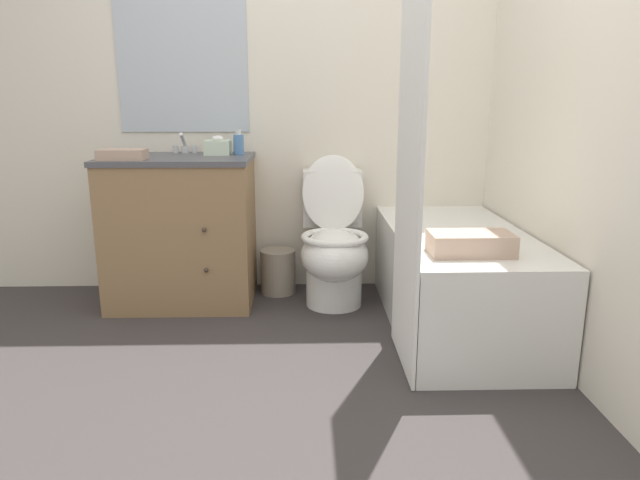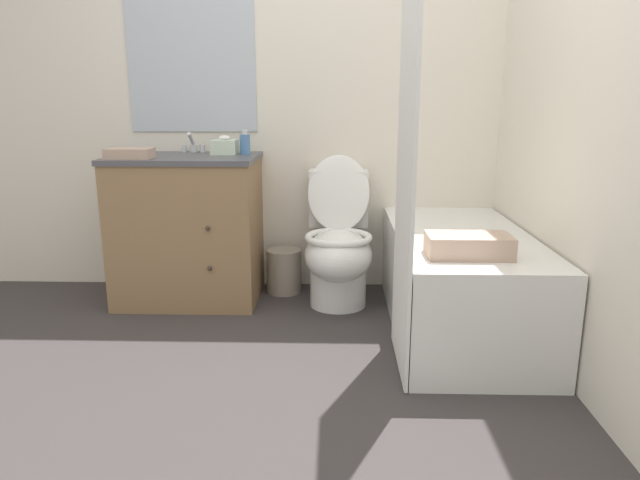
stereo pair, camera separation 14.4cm
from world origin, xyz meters
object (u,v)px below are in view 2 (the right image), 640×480
Objects in this scene: bathtub at (459,281)px; hand_towel_folded at (130,153)px; sink_faucet at (193,146)px; tissue_box at (225,147)px; soap_dispenser at (245,144)px; bath_towel_folded at (469,246)px; toilet at (338,247)px; wastebasket at (284,271)px; vanity_cabinet at (188,227)px.

hand_towel_folded reaches higher than bathtub.
bathtub is at bearing -22.65° from sink_faucet.
tissue_box is (0.21, -0.11, 0.01)m from sink_faucet.
soap_dispenser is 0.60× the size of hand_towel_folded.
sink_faucet is at bearing 143.44° from bath_towel_folded.
toilet is (0.88, -0.27, -0.55)m from sink_faucet.
bathtub is 1.11m from wastebasket.
bath_towel_folded is at bearing -47.95° from wastebasket.
wastebasket is (0.55, -0.08, -0.75)m from sink_faucet.
bathtub is at bearing -29.82° from wastebasket.
tissue_box is at bearing 158.04° from bathtub.
sink_faucet is 0.93m from wastebasket.
bath_towel_folded is (0.89, -0.98, 0.42)m from wastebasket.
tissue_box reaches higher than wastebasket.
vanity_cabinet is 0.49m from sink_faucet.
sink_faucet is 0.24m from tissue_box.
soap_dispenser is at bearing -166.75° from wastebasket.
sink_faucet is 1.07m from toilet.
hand_towel_folded is at bearing -174.86° from toilet.
toilet is 3.15× the size of wastebasket.
bath_towel_folded is (1.43, -1.06, -0.33)m from sink_faucet.
tissue_box is at bearing -26.63° from sink_faucet.
vanity_cabinet is 1.57m from bathtub.
wastebasket is at bearing 13.06° from vanity_cabinet.
bathtub is at bearing -29.64° from toilet.
soap_dispenser is (-1.16, 0.50, 0.66)m from bathtub.
bathtub is (1.50, -0.63, -0.63)m from sink_faucet.
soap_dispenser is at bearing 165.14° from toilet.
bathtub is 1.43m from soap_dispenser.
sink_faucet is 0.45m from hand_towel_folded.
vanity_cabinet is 3.16× the size of wastebasket.
wastebasket is 1.13m from hand_towel_folded.
hand_towel_folded is at bearing -146.25° from vanity_cabinet.
toilet is 0.80m from soap_dispenser.
wastebasket is 0.81m from soap_dispenser.
wastebasket is at bearing 13.25° from soap_dispenser.
bath_towel_folded is at bearing -22.21° from hand_towel_folded.
sink_faucet is 1.74m from bathtub.
toilet reaches higher than bath_towel_folded.
vanity_cabinet is at bearing 149.12° from bath_towel_folded.
hand_towel_folded is at bearing -150.22° from tissue_box.
toilet is at bearing 5.14° from hand_towel_folded.
bath_towel_folded is (-0.07, -0.44, 0.30)m from bathtub.
bathtub is 1.87m from hand_towel_folded.
bath_towel_folded is (1.10, -0.93, -0.36)m from soap_dispenser.
vanity_cabinet reaches higher than toilet.
tissue_box is at bearing 170.16° from soap_dispenser.
wastebasket is at bearing -8.24° from sink_faucet.
tissue_box is at bearing -175.12° from wastebasket.
soap_dispenser reaches higher than sink_faucet.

